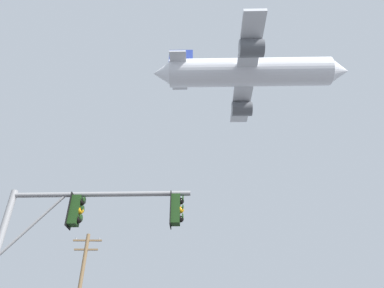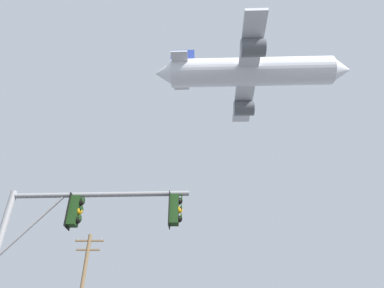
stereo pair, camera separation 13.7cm
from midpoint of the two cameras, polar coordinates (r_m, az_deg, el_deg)
signal_pole_near at (r=10.93m, az=-20.00°, el=-14.05°), size 5.52×0.57×5.93m
airplane at (r=57.18m, az=9.29°, el=11.34°), size 30.88×23.86×8.45m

